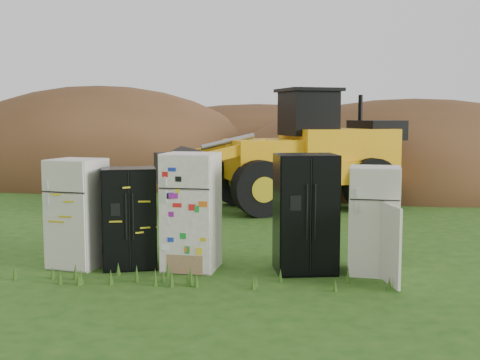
{
  "coord_description": "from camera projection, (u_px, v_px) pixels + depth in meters",
  "views": [
    {
      "loc": [
        1.25,
        -9.63,
        2.52
      ],
      "look_at": [
        0.02,
        2.0,
        1.28
      ],
      "focal_mm": 45.0,
      "sensor_mm": 36.0,
      "label": 1
    }
  ],
  "objects": [
    {
      "name": "fridge_sticker",
      "position": [
        191.0,
        211.0,
        9.9
      ],
      "size": [
        0.92,
        0.86,
        1.92
      ],
      "primitive_type": null,
      "rotation": [
        0.0,
        0.0,
        -0.09
      ],
      "color": "white",
      "rests_on": "ground"
    },
    {
      "name": "fridge_leftmost",
      "position": [
        78.0,
        213.0,
        10.06
      ],
      "size": [
        0.94,
        0.92,
        1.81
      ],
      "primitive_type": null,
      "rotation": [
        0.0,
        0.0,
        -0.21
      ],
      "color": "silver",
      "rests_on": "ground"
    },
    {
      "name": "wheel_loader",
      "position": [
        280.0,
        149.0,
        16.28
      ],
      "size": [
        7.3,
        5.16,
        3.27
      ],
      "primitive_type": null,
      "rotation": [
        0.0,
        0.0,
        0.4
      ],
      "color": "#FF9E10",
      "rests_on": "ground"
    },
    {
      "name": "dirt_mound_back",
      "position": [
        257.0,
        172.0,
        27.42
      ],
      "size": [
        17.24,
        11.49,
        6.15
      ],
      "primitive_type": "ellipsoid",
      "color": "#442B16",
      "rests_on": "ground"
    },
    {
      "name": "dirt_mound_left",
      "position": [
        101.0,
        178.0,
        24.78
      ],
      "size": [
        14.08,
        10.56,
        7.52
      ],
      "primitive_type": "ellipsoid",
      "color": "#442B16",
      "rests_on": "ground"
    },
    {
      "name": "dirt_mound_right",
      "position": [
        411.0,
        185.0,
        22.05
      ],
      "size": [
        14.78,
        10.84,
        6.32
      ],
      "primitive_type": "ellipsoid",
      "color": "#442B16",
      "rests_on": "ground"
    },
    {
      "name": "ground",
      "position": [
        226.0,
        269.0,
        9.92
      ],
      "size": [
        120.0,
        120.0,
        0.0
      ],
      "primitive_type": "plane",
      "color": "#214B14",
      "rests_on": "ground"
    },
    {
      "name": "fridge_open_door",
      "position": [
        374.0,
        220.0,
        9.62
      ],
      "size": [
        0.86,
        0.81,
        1.72
      ],
      "primitive_type": null,
      "rotation": [
        0.0,
        0.0,
        -0.12
      ],
      "color": "silver",
      "rests_on": "ground"
    },
    {
      "name": "fridge_black_side",
      "position": [
        129.0,
        218.0,
        10.0
      ],
      "size": [
        1.04,
        0.92,
        1.67
      ],
      "primitive_type": null,
      "rotation": [
        0.0,
        0.0,
        0.3
      ],
      "color": "black",
      "rests_on": "ground"
    },
    {
      "name": "fridge_black_right",
      "position": [
        305.0,
        213.0,
        9.72
      ],
      "size": [
        1.09,
        0.97,
        1.91
      ],
      "primitive_type": null,
      "rotation": [
        0.0,
        0.0,
        0.19
      ],
      "color": "black",
      "rests_on": "ground"
    }
  ]
}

